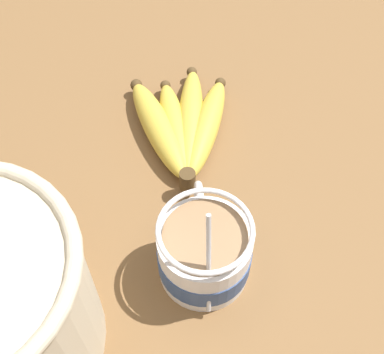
{
  "coord_description": "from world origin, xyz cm",
  "views": [
    {
      "loc": [
        -36.21,
        4.67,
        60.51
      ],
      "look_at": [
        0.24,
        1.65,
        7.95
      ],
      "focal_mm": 50.0,
      "sensor_mm": 36.0,
      "label": 1
    }
  ],
  "objects": [
    {
      "name": "table",
      "position": [
        0.0,
        0.0,
        1.86
      ],
      "size": [
        124.29,
        124.29,
        3.71
      ],
      "color": "brown",
      "rests_on": "ground"
    },
    {
      "name": "banana_bunch",
      "position": [
        10.34,
        2.22,
        5.47
      ],
      "size": [
        21.5,
        15.42,
        4.22
      ],
      "color": "#4C381E",
      "rests_on": "table"
    },
    {
      "name": "coffee_mug",
      "position": [
        -9.84,
        1.14,
        7.85
      ],
      "size": [
        14.4,
        10.4,
        15.38
      ],
      "color": "silver",
      "rests_on": "table"
    }
  ]
}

